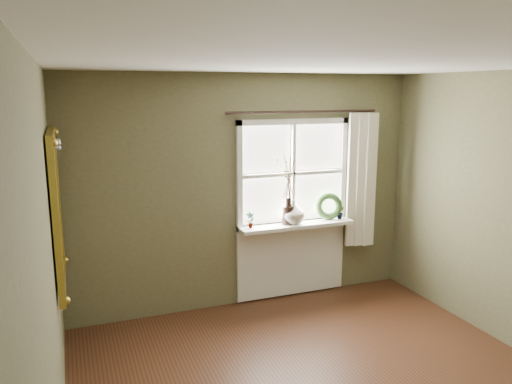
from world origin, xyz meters
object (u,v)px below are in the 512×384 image
object	(u,v)px
cream_vase	(293,212)
gilt_mirror	(56,209)
wreath	(329,209)
dark_jug	(288,215)

from	to	relation	value
cream_vase	gilt_mirror	distance (m)	2.60
wreath	gilt_mirror	world-z (taller)	gilt_mirror
dark_jug	wreath	xyz separation A→B (m)	(0.54, 0.04, 0.02)
cream_vase	gilt_mirror	bearing A→B (deg)	-164.73
cream_vase	gilt_mirror	size ratio (longest dim) A/B	0.21
cream_vase	wreath	size ratio (longest dim) A/B	0.86
dark_jug	wreath	size ratio (longest dim) A/B	0.66
cream_vase	wreath	world-z (taller)	wreath
gilt_mirror	dark_jug	bearing A→B (deg)	15.65
wreath	gilt_mirror	size ratio (longest dim) A/B	0.25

